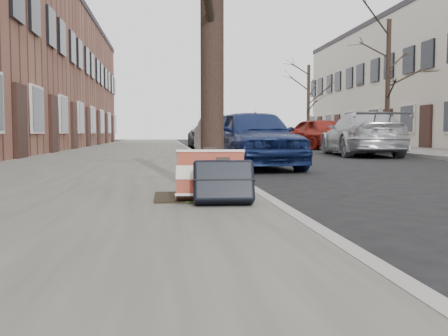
{
  "coord_description": "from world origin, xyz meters",
  "views": [
    {
      "loc": [
        -2.32,
        -3.96,
        0.79
      ],
      "look_at": [
        -1.75,
        0.8,
        0.45
      ],
      "focal_mm": 40.0,
      "sensor_mm": 36.0,
      "label": 1
    }
  ],
  "objects": [
    {
      "name": "tree_far_c",
      "position": [
        7.2,
        28.45,
        2.71
      ],
      "size": [
        0.21,
        0.21,
        5.17
      ],
      "primitive_type": "cylinder",
      "color": "black",
      "rests_on": "far_sidewalk"
    },
    {
      "name": "suitcase_red",
      "position": [
        -1.87,
        0.85,
        0.37
      ],
      "size": [
        0.68,
        0.42,
        0.5
      ],
      "primitive_type": "cube",
      "rotation": [
        -0.42,
        0.0,
        -0.1
      ],
      "color": "maroon",
      "rests_on": "near_sidewalk"
    },
    {
      "name": "car_far_back",
      "position": [
        4.98,
        20.03,
        0.77
      ],
      "size": [
        3.08,
        4.85,
        1.54
      ],
      "primitive_type": "imported",
      "rotation": [
        0.0,
        0.0,
        3.45
      ],
      "color": "maroon",
      "rests_on": "ground"
    },
    {
      "name": "near_sidewalk",
      "position": [
        -3.7,
        15.0,
        0.06
      ],
      "size": [
        5.0,
        70.0,
        0.12
      ],
      "primitive_type": "cube",
      "color": "slate",
      "rests_on": "ground"
    },
    {
      "name": "far_sidewalk",
      "position": [
        7.8,
        15.0,
        0.06
      ],
      "size": [
        4.0,
        70.0,
        0.12
      ],
      "primitive_type": "cube",
      "color": "slate",
      "rests_on": "ground"
    },
    {
      "name": "car_far_front",
      "position": [
        4.52,
        12.82,
        0.74
      ],
      "size": [
        2.65,
        5.31,
        1.48
      ],
      "primitive_type": "imported",
      "rotation": [
        0.0,
        0.0,
        3.03
      ],
      "color": "#A5A7AC",
      "rests_on": "ground"
    },
    {
      "name": "tree_far_b",
      "position": [
        7.2,
        16.58,
        2.87
      ],
      "size": [
        0.2,
        0.2,
        5.5
      ],
      "primitive_type": "cylinder",
      "color": "black",
      "rests_on": "far_sidewalk"
    },
    {
      "name": "ground",
      "position": [
        0.0,
        0.0,
        0.0
      ],
      "size": [
        120.0,
        120.0,
        0.0
      ],
      "primitive_type": "plane",
      "color": "black",
      "rests_on": "ground"
    },
    {
      "name": "car_near_back",
      "position": [
        0.02,
        22.56,
        0.65
      ],
      "size": [
        2.47,
        4.81,
        1.3
      ],
      "primitive_type": "imported",
      "rotation": [
        0.0,
        0.0,
        -0.07
      ],
      "color": "#38393D",
      "rests_on": "ground"
    },
    {
      "name": "dirt_patch",
      "position": [
        -2.0,
        1.2,
        0.13
      ],
      "size": [
        0.85,
        0.85,
        0.02
      ],
      "primitive_type": "cube",
      "color": "black",
      "rests_on": "near_sidewalk"
    },
    {
      "name": "car_near_mid",
      "position": [
        -0.22,
        12.02,
        0.69
      ],
      "size": [
        2.11,
        4.36,
        1.38
      ],
      "primitive_type": "imported",
      "rotation": [
        0.0,
        0.0,
        0.16
      ],
      "color": "#A4A7AC",
      "rests_on": "ground"
    },
    {
      "name": "suitcase_navy",
      "position": [
        -1.78,
        0.59,
        0.34
      ],
      "size": [
        0.58,
        0.35,
        0.44
      ],
      "primitive_type": "cube",
      "rotation": [
        -0.42,
        0.0,
        -0.05
      ],
      "color": "black",
      "rests_on": "near_sidewalk"
    },
    {
      "name": "car_near_front",
      "position": [
        -0.31,
        7.26,
        0.68
      ],
      "size": [
        1.96,
        4.12,
        1.36
      ],
      "primitive_type": "imported",
      "rotation": [
        0.0,
        0.0,
        0.09
      ],
      "color": "#12204F",
      "rests_on": "ground"
    }
  ]
}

